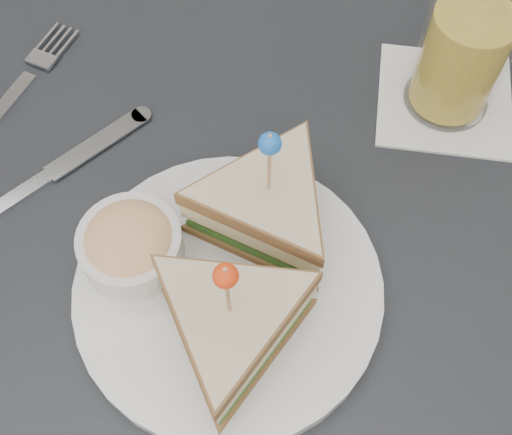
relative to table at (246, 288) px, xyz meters
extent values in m
plane|color=#3F3833|center=(0.00, 0.00, -0.67)|extent=(3.50, 3.50, 0.00)
cube|color=black|center=(0.00, 0.00, 0.06)|extent=(0.80, 0.80, 0.03)
cylinder|color=black|center=(-0.35, 0.35, -0.31)|extent=(0.04, 0.04, 0.72)
cylinder|color=black|center=(0.35, 0.35, -0.31)|extent=(0.04, 0.04, 0.72)
cylinder|color=silver|center=(-0.01, -0.04, 0.08)|extent=(0.34, 0.34, 0.02)
cylinder|color=silver|center=(-0.01, -0.04, 0.09)|extent=(0.34, 0.34, 0.00)
cylinder|color=tan|center=(-0.01, -0.08, 0.19)|extent=(0.00, 0.00, 0.08)
sphere|color=red|center=(-0.01, -0.08, 0.22)|extent=(0.02, 0.02, 0.02)
cylinder|color=tan|center=(0.02, 0.02, 0.19)|extent=(0.00, 0.00, 0.08)
sphere|color=#1759B1|center=(0.02, 0.02, 0.22)|extent=(0.02, 0.02, 0.02)
cylinder|color=silver|center=(-0.09, -0.01, 0.11)|extent=(0.11, 0.11, 0.04)
ellipsoid|color=#E0B772|center=(-0.09, -0.01, 0.12)|extent=(0.10, 0.10, 0.03)
cube|color=silver|center=(-0.22, 0.23, 0.08)|extent=(0.04, 0.03, 0.00)
cube|color=silver|center=(-0.21, 0.06, 0.08)|extent=(0.08, 0.07, 0.01)
cube|color=silver|center=(-0.15, 0.12, 0.08)|extent=(0.09, 0.09, 0.00)
cylinder|color=silver|center=(-0.10, 0.15, 0.08)|extent=(0.03, 0.03, 0.00)
cube|color=white|center=(0.20, 0.17, 0.08)|extent=(0.15, 0.15, 0.00)
cylinder|color=gold|center=(0.20, 0.17, 0.14)|extent=(0.09, 0.09, 0.11)
cylinder|color=white|center=(0.20, 0.17, 0.16)|extent=(0.10, 0.10, 0.17)
cube|color=white|center=(0.21, 0.18, 0.19)|extent=(0.03, 0.03, 0.02)
cube|color=white|center=(0.19, 0.17, 0.18)|extent=(0.03, 0.03, 0.02)
camera|label=1|loc=(0.01, -0.25, 0.59)|focal=45.00mm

